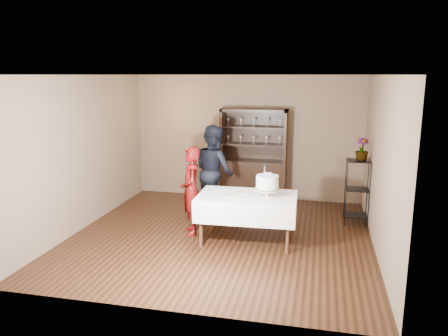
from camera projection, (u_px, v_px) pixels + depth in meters
The scene contains 14 objects.
floor at pixel (221, 236), 7.46m from camera, with size 5.00×5.00×0.00m, color black.
ceiling at pixel (221, 75), 6.90m from camera, with size 5.00×5.00×0.00m, color silver.
back_wall at pixel (247, 138), 9.57m from camera, with size 5.00×0.02×2.70m, color #755B4B.
wall_left at pixel (83, 153), 7.71m from camera, with size 0.02×5.00×2.70m, color #755B4B.
wall_right at pixel (381, 165), 6.65m from camera, with size 0.02×5.00×2.70m, color #755B4B.
china_hutch at pixel (253, 171), 9.43m from camera, with size 1.40×0.48×2.00m.
plant_etagere at pixel (357, 189), 7.98m from camera, with size 0.42×0.42×1.20m.
cake_table at pixel (247, 206), 7.09m from camera, with size 1.61×1.02×0.79m.
woman at pixel (191, 191), 7.45m from camera, with size 0.56×0.36×1.52m, color #380507.
man at pixel (214, 171), 8.40m from camera, with size 0.86×0.67×1.78m, color black.
cake at pixel (267, 183), 6.91m from camera, with size 0.40×0.40×0.55m.
plate_near at pixel (232, 195), 7.01m from camera, with size 0.22×0.22×0.01m, color white.
plate_far at pixel (239, 193), 7.17m from camera, with size 0.18×0.18×0.01m, color white.
potted_plant at pixel (362, 149), 7.79m from camera, with size 0.23×0.23×0.41m, color #486C33.
Camera 1 is at (1.59, -6.87, 2.70)m, focal length 35.00 mm.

